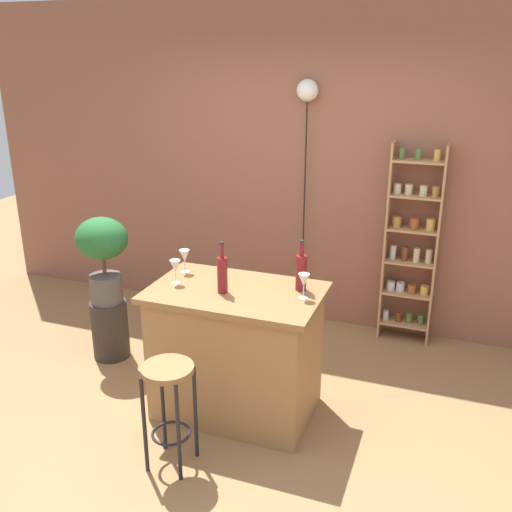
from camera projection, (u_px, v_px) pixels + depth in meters
ground at (220, 434)px, 3.76m from camera, size 12.00×12.00×0.00m
back_wall at (306, 168)px, 5.01m from camera, size 6.40×0.10×2.80m
kitchen_counter at (236, 351)px, 3.87m from camera, size 1.12×0.71×0.90m
bar_stool at (169, 394)px, 3.33m from camera, size 0.31×0.31×0.67m
spice_shelf at (411, 245)px, 4.74m from camera, size 0.43×0.18×1.69m
plant_stool at (110, 329)px, 4.65m from camera, size 0.29×0.29×0.48m
potted_plant at (103, 250)px, 4.42m from camera, size 0.41×0.37×0.69m
bottle_sauce_amber at (222, 274)px, 3.64m from camera, size 0.07×0.07×0.34m
bottle_vinegar at (301, 271)px, 3.68m from camera, size 0.07×0.07×0.34m
wine_glass_left at (304, 281)px, 3.55m from camera, size 0.07×0.07×0.16m
wine_glass_center at (175, 267)px, 3.79m from camera, size 0.07×0.07×0.16m
wine_glass_right at (185, 256)px, 3.98m from camera, size 0.07×0.07×0.16m
pendant_globe_light at (307, 96)px, 4.70m from camera, size 0.18×0.18×2.15m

